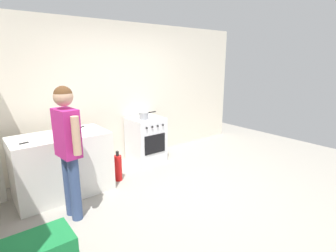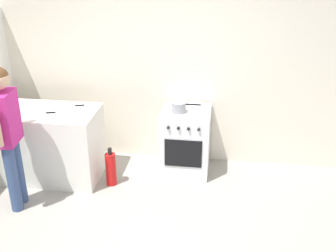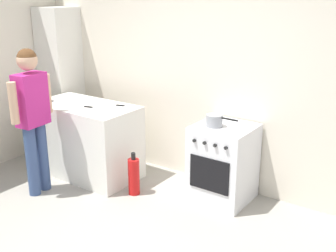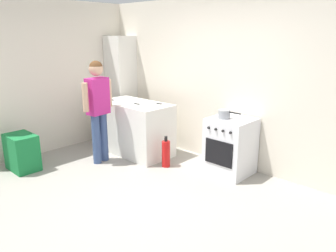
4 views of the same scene
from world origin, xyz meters
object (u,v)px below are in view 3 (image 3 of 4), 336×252
at_px(oven_left, 223,163).
at_px(fire_extinguisher, 134,176).
at_px(pot, 215,121).
at_px(knife_bread, 96,108).
at_px(knife_chef, 56,102).
at_px(larder_cabinet, 61,80).
at_px(knife_utility, 125,106).
at_px(person, 32,109).

distance_m(oven_left, fire_extinguisher, 1.01).
xyz_separation_m(pot, knife_bread, (-1.39, -0.33, -0.01)).
bearing_deg(knife_chef, pot, 11.71).
bearing_deg(oven_left, larder_cabinet, 177.80).
distance_m(knife_bread, larder_cabinet, 1.29).
distance_m(knife_bread, knife_chef, 0.62).
height_order(knife_utility, fire_extinguisher, knife_utility).
bearing_deg(larder_cabinet, knife_chef, -46.53).
bearing_deg(person, oven_left, 30.46).
height_order(pot, knife_utility, pot).
bearing_deg(oven_left, person, -149.54).
height_order(knife_chef, larder_cabinet, larder_cabinet).
bearing_deg(knife_bread, fire_extinguisher, -6.83).
bearing_deg(larder_cabinet, fire_extinguisher, -18.05).
distance_m(knife_bread, fire_extinguisher, 0.92).
bearing_deg(fire_extinguisher, pot, 27.00).
xyz_separation_m(oven_left, knife_bread, (-1.47, -0.41, 0.48)).
bearing_deg(person, fire_extinguisher, 31.98).
xyz_separation_m(person, larder_cabinet, (-0.85, 1.16, 0.02)).
height_order(fire_extinguisher, larder_cabinet, larder_cabinet).
relative_size(person, larder_cabinet, 0.82).
bearing_deg(knife_utility, larder_cabinet, 169.73).
xyz_separation_m(knife_chef, larder_cabinet, (-0.56, 0.59, 0.10)).
bearing_deg(knife_chef, person, -62.79).
distance_m(person, larder_cabinet, 1.44).
relative_size(pot, knife_chef, 1.15).
bearing_deg(pot, knife_bread, -166.68).
relative_size(fire_extinguisher, larder_cabinet, 0.25).
height_order(oven_left, knife_chef, knife_chef).
bearing_deg(oven_left, knife_utility, -173.16).
distance_m(knife_chef, person, 0.64).
bearing_deg(pot, oven_left, 42.96).
xyz_separation_m(oven_left, person, (-1.80, -1.06, 0.56)).
distance_m(oven_left, knife_chef, 2.20).
xyz_separation_m(pot, larder_cabinet, (-2.57, 0.18, 0.09)).
bearing_deg(oven_left, fire_extinguisher, -151.22).
distance_m(oven_left, knife_utility, 1.35).
relative_size(oven_left, knife_bread, 2.46).
bearing_deg(larder_cabinet, pot, -3.98).
bearing_deg(larder_cabinet, knife_utility, -10.27).
distance_m(pot, fire_extinguisher, 1.13).
height_order(knife_utility, person, person).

